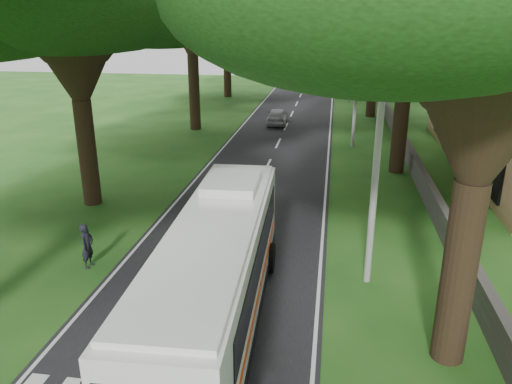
{
  "coord_description": "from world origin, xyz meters",
  "views": [
    {
      "loc": [
        3.98,
        -10.44,
        9.11
      ],
      "look_at": [
        0.99,
        8.81,
        2.2
      ],
      "focal_mm": 35.0,
      "sensor_mm": 36.0,
      "label": 1
    }
  ],
  "objects_px": {
    "pole_mid": "(356,89)",
    "pedestrian": "(87,246)",
    "pole_near": "(376,171)",
    "pole_far": "(350,64)",
    "distant_car_a": "(277,116)",
    "coach_bus": "(217,272)",
    "distant_car_c": "(320,85)"
  },
  "relations": [
    {
      "from": "pole_mid",
      "to": "pedestrian",
      "type": "bearing_deg",
      "value": -117.05
    },
    {
      "from": "pole_near",
      "to": "pedestrian",
      "type": "height_order",
      "value": "pole_near"
    },
    {
      "from": "pole_far",
      "to": "pole_mid",
      "type": "bearing_deg",
      "value": -90.0
    },
    {
      "from": "distant_car_a",
      "to": "pole_mid",
      "type": "bearing_deg",
      "value": 130.26
    },
    {
      "from": "distant_car_a",
      "to": "pedestrian",
      "type": "bearing_deg",
      "value": 78.97
    },
    {
      "from": "coach_bus",
      "to": "distant_car_c",
      "type": "height_order",
      "value": "coach_bus"
    },
    {
      "from": "distant_car_c",
      "to": "pedestrian",
      "type": "height_order",
      "value": "pedestrian"
    },
    {
      "from": "distant_car_a",
      "to": "coach_bus",
      "type": "bearing_deg",
      "value": 90.63
    },
    {
      "from": "distant_car_a",
      "to": "pole_near",
      "type": "bearing_deg",
      "value": 100.82
    },
    {
      "from": "pole_near",
      "to": "pole_far",
      "type": "relative_size",
      "value": 1.0
    },
    {
      "from": "pole_near",
      "to": "pole_mid",
      "type": "distance_m",
      "value": 20.0
    },
    {
      "from": "pole_mid",
      "to": "coach_bus",
      "type": "distance_m",
      "value": 24.17
    },
    {
      "from": "pole_mid",
      "to": "pole_far",
      "type": "relative_size",
      "value": 1.0
    },
    {
      "from": "distant_car_a",
      "to": "distant_car_c",
      "type": "relative_size",
      "value": 0.83
    },
    {
      "from": "pole_far",
      "to": "coach_bus",
      "type": "bearing_deg",
      "value": -96.16
    },
    {
      "from": "pole_near",
      "to": "distant_car_c",
      "type": "xyz_separation_m",
      "value": [
        -3.34,
        48.43,
        -3.41
      ]
    },
    {
      "from": "coach_bus",
      "to": "pedestrian",
      "type": "relative_size",
      "value": 6.93
    },
    {
      "from": "coach_bus",
      "to": "pedestrian",
      "type": "bearing_deg",
      "value": 149.62
    },
    {
      "from": "pole_far",
      "to": "distant_car_a",
      "type": "height_order",
      "value": "pole_far"
    },
    {
      "from": "pole_mid",
      "to": "distant_car_a",
      "type": "distance_m",
      "value": 9.98
    },
    {
      "from": "distant_car_c",
      "to": "distant_car_a",
      "type": "bearing_deg",
      "value": 68.16
    },
    {
      "from": "pole_far",
      "to": "coach_bus",
      "type": "distance_m",
      "value": 43.91
    },
    {
      "from": "pole_near",
      "to": "pole_far",
      "type": "xyz_separation_m",
      "value": [
        0.0,
        40.0,
        0.0
      ]
    },
    {
      "from": "pole_near",
      "to": "pole_mid",
      "type": "relative_size",
      "value": 1.0
    },
    {
      "from": "pole_far",
      "to": "distant_car_a",
      "type": "relative_size",
      "value": 1.89
    },
    {
      "from": "pole_mid",
      "to": "distant_car_a",
      "type": "height_order",
      "value": "pole_mid"
    },
    {
      "from": "pole_near",
      "to": "pole_mid",
      "type": "xyz_separation_m",
      "value": [
        0.0,
        20.0,
        0.0
      ]
    },
    {
      "from": "pole_near",
      "to": "distant_car_c",
      "type": "height_order",
      "value": "pole_near"
    },
    {
      "from": "pole_far",
      "to": "pedestrian",
      "type": "distance_m",
      "value": 41.97
    },
    {
      "from": "distant_car_a",
      "to": "pedestrian",
      "type": "xyz_separation_m",
      "value": [
        -4.11,
        -27.4,
        0.13
      ]
    },
    {
      "from": "pole_mid",
      "to": "pole_far",
      "type": "bearing_deg",
      "value": 90.0
    },
    {
      "from": "coach_bus",
      "to": "pole_far",
      "type": "bearing_deg",
      "value": 81.62
    }
  ]
}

